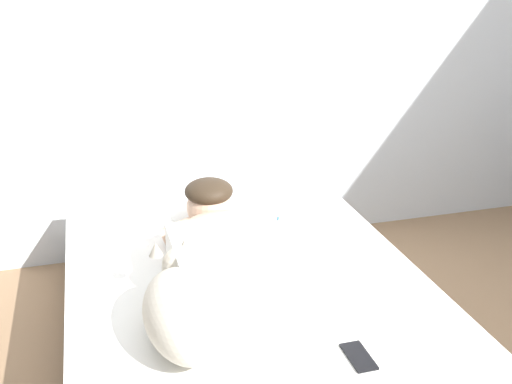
# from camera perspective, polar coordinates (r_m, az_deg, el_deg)

# --- Properties ---
(back_wall) EXTENTS (4.41, 0.12, 2.50)m
(back_wall) POSITION_cam_1_polar(r_m,az_deg,el_deg) (3.09, 0.29, 17.38)
(back_wall) COLOR silver
(back_wall) RESTS_ON ground
(bed) EXTENTS (1.36, 1.92, 0.35)m
(bed) POSITION_cam_1_polar(r_m,az_deg,el_deg) (2.34, -0.43, -12.60)
(bed) COLOR #4C4742
(bed) RESTS_ON ground
(pillow) EXTENTS (0.52, 0.32, 0.11)m
(pillow) POSITION_cam_1_polar(r_m,az_deg,el_deg) (2.71, -2.61, -1.83)
(pillow) COLOR white
(pillow) RESTS_ON bed
(person_lying) EXTENTS (0.43, 0.92, 0.27)m
(person_lying) POSITION_cam_1_polar(r_m,az_deg,el_deg) (2.23, -2.48, -5.98)
(person_lying) COLOR white
(person_lying) RESTS_ON bed
(dog) EXTENTS (0.26, 0.57, 0.21)m
(dog) POSITION_cam_1_polar(r_m,az_deg,el_deg) (1.95, -6.73, -10.63)
(dog) COLOR beige
(dog) RESTS_ON bed
(coffee_cup) EXTENTS (0.12, 0.09, 0.07)m
(coffee_cup) POSITION_cam_1_polar(r_m,az_deg,el_deg) (2.67, 0.61, -2.62)
(coffee_cup) COLOR teal
(coffee_cup) RESTS_ON bed
(cell_phone) EXTENTS (0.07, 0.14, 0.01)m
(cell_phone) POSITION_cam_1_polar(r_m,az_deg,el_deg) (1.92, 9.64, -15.03)
(cell_phone) COLOR black
(cell_phone) RESTS_ON bed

